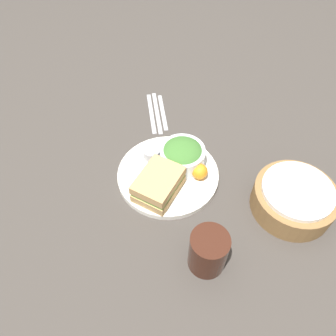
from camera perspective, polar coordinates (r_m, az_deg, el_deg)
name	(u,v)px	position (r m, az deg, el deg)	size (l,w,h in m)	color
ground_plane	(168,176)	(0.88, 0.00, -1.47)	(4.00, 4.00, 0.00)	#3D3833
plate	(168,175)	(0.87, 0.00, -1.16)	(0.27, 0.27, 0.02)	white
sandwich	(158,184)	(0.80, -1.68, -2.84)	(0.15, 0.13, 0.06)	tan
salad_bowl	(182,155)	(0.86, 2.52, 2.36)	(0.12, 0.12, 0.06)	white
dressing_cup	(152,153)	(0.89, -2.87, 2.55)	(0.05, 0.05, 0.03)	#99999E
orange_wedge	(200,172)	(0.84, 5.53, -0.74)	(0.04, 0.04, 0.04)	orange
drink_glass	(208,251)	(0.71, 6.99, -14.22)	(0.08, 0.08, 0.11)	#38190F
bread_basket	(294,198)	(0.85, 21.05, -4.96)	(0.20, 0.20, 0.08)	olive
fork	(151,113)	(1.05, -2.91, 9.55)	(0.18, 0.01, 0.01)	#B2B2B7
knife	(157,112)	(1.05, -1.91, 9.64)	(0.19, 0.01, 0.01)	#B2B2B7
spoon	(163,112)	(1.05, -0.92, 9.74)	(0.16, 0.01, 0.01)	#B2B2B7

